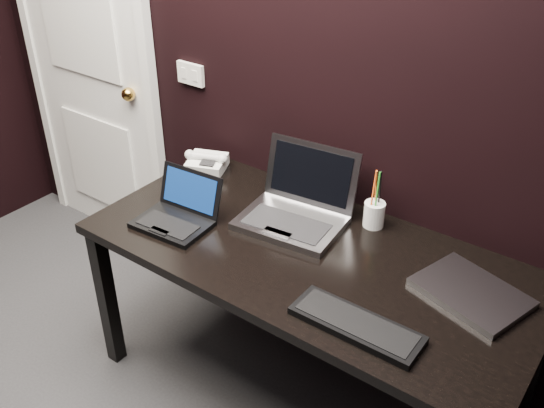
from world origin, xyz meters
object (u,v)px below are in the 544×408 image
Objects in this scene: netbook at (177,214)px; desk_phone at (207,162)px; desk at (309,268)px; ext_keyboard at (356,325)px; silver_laptop at (296,209)px; mobile_phone at (176,181)px; pen_cup at (374,213)px; closed_laptop at (471,293)px; door at (88,60)px.

desk_phone is (-0.20, 0.40, -0.00)m from netbook.
desk is 0.44m from ext_keyboard.
mobile_phone is at bearing -170.82° from silver_laptop.
mobile_phone is (-0.20, 0.20, -0.01)m from netbook.
silver_laptop is 0.58m from desk_phone.
desk_phone reaches higher than ext_keyboard.
netbook reaches higher than desk.
mobile_phone is 0.36× the size of pen_cup.
ext_keyboard is 0.43m from closed_laptop.
desk is 19.56× the size of mobile_phone.
door is 6.95× the size of netbook.
pen_cup is (1.76, -0.08, -0.25)m from door.
silver_laptop is 1.80× the size of pen_cup.
ext_keyboard is 4.87× the size of mobile_phone.
pen_cup reaches higher than netbook.
silver_laptop reaches higher than netbook.
desk is 0.25m from silver_laptop.
desk is 7.01× the size of pen_cup.
desk is 0.74m from mobile_phone.
mobile_phone is (0.92, -0.32, -0.27)m from door.
pen_cup is at bearing 69.55° from desk.
desk is at bearing -4.11° from mobile_phone.
desk_phone reaches higher than closed_laptop.
netbook is at bearing -44.77° from mobile_phone.
door reaches higher than closed_laptop.
door reaches higher than desk.
mobile_phone is at bearing 135.23° from netbook.
netbook is at bearing -24.97° from door.
silver_laptop is (0.37, 0.29, 0.01)m from netbook.
door is at bearing 171.20° from silver_laptop.
pen_cup reaches higher than closed_laptop.
silver_laptop reaches higher than ext_keyboard.
mobile_phone is (-0.73, 0.05, 0.11)m from desk.
door reaches higher than pen_cup.
closed_laptop is at bearing 2.48° from mobile_phone.
door is 1.26× the size of desk.
desk_phone is (-0.57, 0.11, -0.02)m from silver_laptop.
desk_phone is 0.84m from pen_cup.
ext_keyboard is at bearing -16.04° from mobile_phone.
desk is at bearing -12.82° from door.
desk is (1.65, -0.38, -0.38)m from door.
desk_phone is at bearing 116.57° from netbook.
ext_keyboard is at bearing -25.48° from desk_phone.
ext_keyboard is at bearing -38.57° from silver_laptop.
netbook is 3.54× the size of mobile_phone.
door is at bearing 155.03° from netbook.
pen_cup is (0.64, 0.44, 0.02)m from netbook.
pen_cup is at bearing 34.57° from netbook.
silver_laptop is (1.49, -0.23, -0.25)m from door.
silver_laptop is at bearing 141.43° from ext_keyboard.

